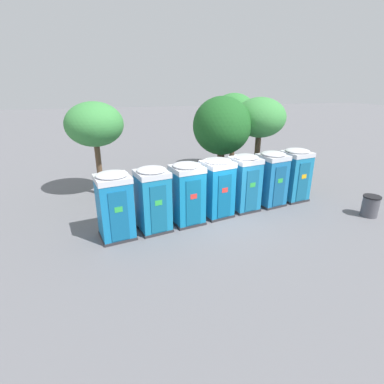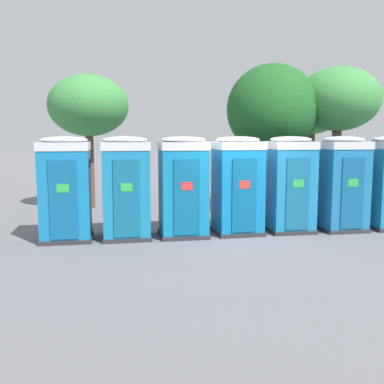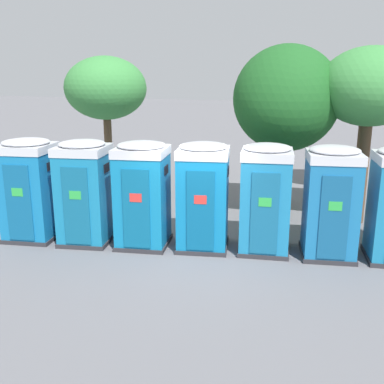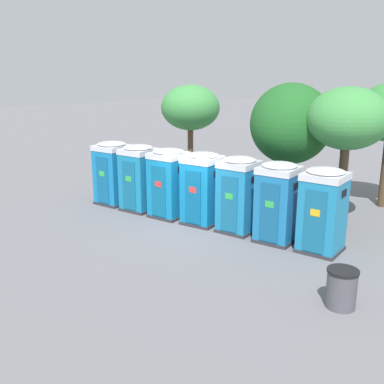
{
  "view_description": "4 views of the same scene",
  "coord_description": "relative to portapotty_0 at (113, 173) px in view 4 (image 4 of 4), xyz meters",
  "views": [
    {
      "loc": [
        -4.2,
        -10.99,
        5.52
      ],
      "look_at": [
        -1.23,
        0.01,
        1.28
      ],
      "focal_mm": 28.0,
      "sensor_mm": 36.0,
      "label": 1
    },
    {
      "loc": [
        -0.92,
        -11.36,
        2.57
      ],
      "look_at": [
        -1.24,
        0.01,
        1.12
      ],
      "focal_mm": 42.0,
      "sensor_mm": 36.0,
      "label": 2
    },
    {
      "loc": [
        3.23,
        -9.32,
        4.05
      ],
      "look_at": [
        -0.31,
        0.21,
        1.37
      ],
      "focal_mm": 42.0,
      "sensor_mm": 36.0,
      "label": 3
    },
    {
      "loc": [
        10.77,
        -10.33,
        5.21
      ],
      "look_at": [
        -0.46,
        0.17,
        1.08
      ],
      "focal_mm": 42.0,
      "sensor_mm": 36.0,
      "label": 4
    }
  ],
  "objects": [
    {
      "name": "ground_plane",
      "position": [
        4.3,
        0.6,
        -1.28
      ],
      "size": [
        120.0,
        120.0,
        0.0
      ],
      "primitive_type": "plane",
      "color": "slate"
    },
    {
      "name": "portapotty_0",
      "position": [
        0.0,
        0.0,
        0.0
      ],
      "size": [
        1.43,
        1.41,
        2.54
      ],
      "color": "#2D2D33",
      "rests_on": "ground"
    },
    {
      "name": "portapotty_1",
      "position": [
        1.42,
        0.25,
        0.0
      ],
      "size": [
        1.42,
        1.42,
        2.54
      ],
      "color": "#2D2D33",
      "rests_on": "ground"
    },
    {
      "name": "portapotty_2",
      "position": [
        2.84,
        0.53,
        0.0
      ],
      "size": [
        1.42,
        1.41,
        2.54
      ],
      "color": "#2D2D33",
      "rests_on": "ground"
    },
    {
      "name": "portapotty_3",
      "position": [
        4.24,
        0.88,
        0.0
      ],
      "size": [
        1.43,
        1.44,
        2.54
      ],
      "color": "#2D2D33",
      "rests_on": "ground"
    },
    {
      "name": "portapotty_4",
      "position": [
        5.66,
        1.19,
        0.0
      ],
      "size": [
        1.35,
        1.39,
        2.54
      ],
      "color": "#2D2D33",
      "rests_on": "ground"
    },
    {
      "name": "portapotty_5",
      "position": [
        7.09,
        1.4,
        0.0
      ],
      "size": [
        1.39,
        1.42,
        2.54
      ],
      "color": "#2D2D33",
      "rests_on": "ground"
    },
    {
      "name": "portapotty_6",
      "position": [
        8.51,
        1.68,
        0.0
      ],
      "size": [
        1.39,
        1.39,
        2.54
      ],
      "color": "#2D2D33",
      "rests_on": "ground"
    },
    {
      "name": "street_tree_1",
      "position": [
        7.72,
        4.17,
        2.4
      ],
      "size": [
        2.68,
        2.68,
        4.76
      ],
      "color": "brown",
      "rests_on": "ground"
    },
    {
      "name": "street_tree_2",
      "position": [
        5.58,
        4.07,
        2.08
      ],
      "size": [
        2.95,
        2.95,
        4.85
      ],
      "color": "#4C3826",
      "rests_on": "ground"
    },
    {
      "name": "street_tree_3",
      "position": [
        -0.63,
        4.86,
        2.27
      ],
      "size": [
        2.76,
        2.76,
        4.64
      ],
      "color": "brown",
      "rests_on": "ground"
    },
    {
      "name": "trash_can",
      "position": [
        10.63,
        -0.93,
        -0.82
      ],
      "size": [
        0.72,
        0.72,
        0.92
      ],
      "color": "#4C4C54",
      "rests_on": "ground"
    }
  ]
}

